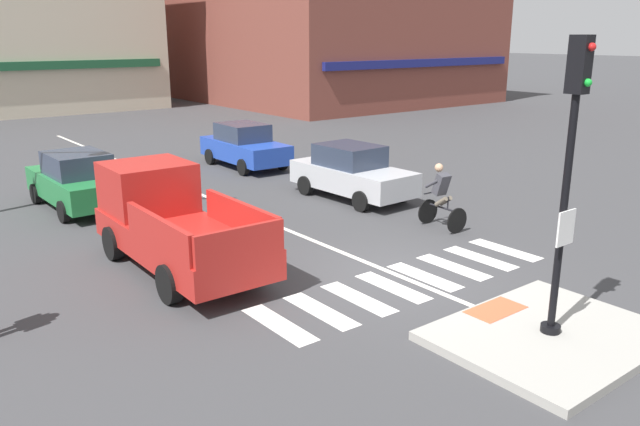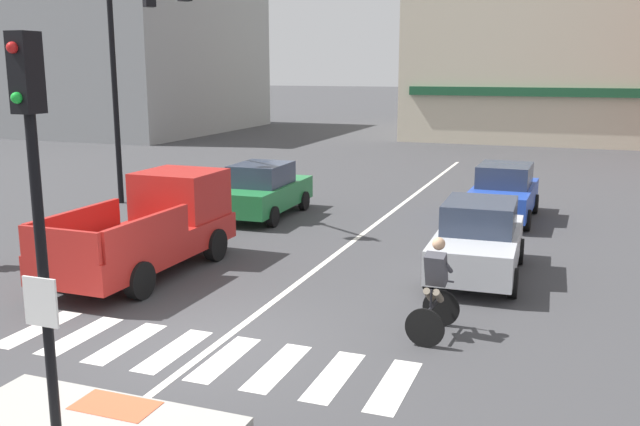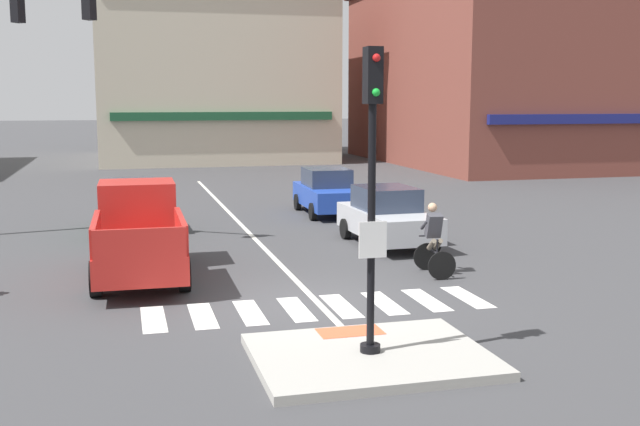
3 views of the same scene
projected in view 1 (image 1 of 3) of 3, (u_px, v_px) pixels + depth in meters
The scene contains 20 objects.
ground_plane at pixel (395, 276), 13.03m from camera, with size 300.00×300.00×0.00m, color #3D3D3F.
traffic_island at pixel (550, 336), 10.27m from camera, with size 3.64×2.86×0.15m, color #A3A099.
tactile_pad_front at pixel (496, 309), 11.07m from camera, with size 1.10×0.60×0.01m, color #DB5B38.
signal_pole at pixel (569, 162), 9.47m from camera, with size 0.44×0.38×4.69m.
crosswalk_stripe_a at pixel (279, 324), 10.83m from camera, with size 0.44×1.80×0.01m, color silver.
crosswalk_stripe_b at pixel (320, 311), 11.37m from camera, with size 0.44×1.80×0.01m, color silver.
crosswalk_stripe_c at pixel (358, 298), 11.91m from camera, with size 0.44×1.80×0.01m, color silver.
crosswalk_stripe_d at pixel (393, 287), 12.45m from camera, with size 0.44×1.80×0.01m, color silver.
crosswalk_stripe_e at pixel (424, 276), 12.99m from camera, with size 0.44×1.80×0.01m, color silver.
crosswalk_stripe_f at pixel (453, 267), 13.53m from camera, with size 0.44×1.80×0.01m, color silver.
crosswalk_stripe_g at pixel (480, 258), 14.07m from camera, with size 0.44×1.80×0.01m, color silver.
crosswalk_stripe_h at pixel (505, 250), 14.61m from camera, with size 0.44×1.80×0.01m, color silver.
lane_centre_line at pixel (183, 187), 20.66m from camera, with size 0.14×28.00×0.01m, color silver.
building_corner_right at pixel (16, 21), 43.32m from camera, with size 15.41×16.37×11.52m.
building_far_block at pixel (324, 19), 48.25m from camera, with size 19.19×21.65×12.13m.
car_green_westbound_far at pixel (77, 181), 17.96m from camera, with size 1.91×4.14×1.64m.
car_blue_eastbound_far at pixel (244, 146), 23.66m from camera, with size 1.91×4.13×1.64m.
car_silver_eastbound_mid at pixel (352, 172), 19.07m from camera, with size 1.95×4.15×1.64m.
pickup_truck_red_westbound_near at pixel (170, 221), 13.43m from camera, with size 2.11×5.12×2.08m.
cyclist at pixel (441, 195), 16.08m from camera, with size 0.73×1.13×1.68m.
Camera 1 is at (-8.71, -8.65, 4.82)m, focal length 35.14 mm.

